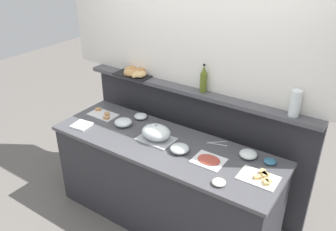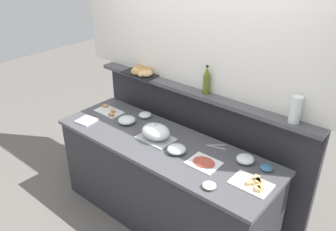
{
  "view_description": "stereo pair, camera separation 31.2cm",
  "coord_description": "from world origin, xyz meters",
  "px_view_note": "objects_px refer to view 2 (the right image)",
  "views": [
    {
      "loc": [
        1.56,
        -2.25,
        2.62
      ],
      "look_at": [
        -0.02,
        0.1,
        1.14
      ],
      "focal_mm": 37.53,
      "sensor_mm": 36.0,
      "label": 1
    },
    {
      "loc": [
        1.81,
        -2.06,
        2.62
      ],
      "look_at": [
        -0.02,
        0.1,
        1.14
      ],
      "focal_mm": 37.53,
      "sensor_mm": 36.0,
      "label": 2
    }
  ],
  "objects_px": {
    "glass_bowl_extra": "(145,115)",
    "serving_tongs": "(216,146)",
    "sandwich_platter_front": "(253,184)",
    "glass_bowl_large": "(177,149)",
    "condiment_bowl_red": "(209,185)",
    "cold_cuts_platter": "(204,163)",
    "sandwich_platter_side": "(109,111)",
    "olive_oil_bottle": "(207,81)",
    "serving_cloche": "(156,132)",
    "glass_bowl_small": "(245,159)",
    "condiment_bowl_cream": "(267,168)",
    "glass_bowl_medium": "(127,120)",
    "napkin_stack": "(86,121)",
    "bread_basket": "(142,71)",
    "water_carafe": "(296,110)"
  },
  "relations": [
    {
      "from": "glass_bowl_extra",
      "to": "serving_tongs",
      "type": "height_order",
      "value": "glass_bowl_extra"
    },
    {
      "from": "sandwich_platter_front",
      "to": "glass_bowl_large",
      "type": "distance_m",
      "value": 0.73
    },
    {
      "from": "condiment_bowl_red",
      "to": "serving_tongs",
      "type": "relative_size",
      "value": 0.6
    },
    {
      "from": "cold_cuts_platter",
      "to": "sandwich_platter_front",
      "type": "bearing_deg",
      "value": 1.77
    },
    {
      "from": "sandwich_platter_side",
      "to": "olive_oil_bottle",
      "type": "relative_size",
      "value": 1.1
    },
    {
      "from": "sandwich_platter_front",
      "to": "serving_cloche",
      "type": "height_order",
      "value": "serving_cloche"
    },
    {
      "from": "glass_bowl_small",
      "to": "condiment_bowl_cream",
      "type": "height_order",
      "value": "glass_bowl_small"
    },
    {
      "from": "glass_bowl_small",
      "to": "condiment_bowl_red",
      "type": "distance_m",
      "value": 0.47
    },
    {
      "from": "sandwich_platter_front",
      "to": "glass_bowl_medium",
      "type": "bearing_deg",
      "value": 177.6
    },
    {
      "from": "serving_cloche",
      "to": "glass_bowl_small",
      "type": "bearing_deg",
      "value": 14.23
    },
    {
      "from": "napkin_stack",
      "to": "olive_oil_bottle",
      "type": "relative_size",
      "value": 0.62
    },
    {
      "from": "sandwich_platter_side",
      "to": "glass_bowl_medium",
      "type": "bearing_deg",
      "value": -8.79
    },
    {
      "from": "glass_bowl_extra",
      "to": "sandwich_platter_side",
      "type": "bearing_deg",
      "value": -156.49
    },
    {
      "from": "sandwich_platter_side",
      "to": "sandwich_platter_front",
      "type": "bearing_deg",
      "value": -3.57
    },
    {
      "from": "serving_cloche",
      "to": "olive_oil_bottle",
      "type": "height_order",
      "value": "olive_oil_bottle"
    },
    {
      "from": "glass_bowl_extra",
      "to": "glass_bowl_large",
      "type": "bearing_deg",
      "value": -24.4
    },
    {
      "from": "glass_bowl_small",
      "to": "olive_oil_bottle",
      "type": "relative_size",
      "value": 0.56
    },
    {
      "from": "serving_cloche",
      "to": "napkin_stack",
      "type": "height_order",
      "value": "serving_cloche"
    },
    {
      "from": "sandwich_platter_front",
      "to": "serving_cloche",
      "type": "relative_size",
      "value": 0.91
    },
    {
      "from": "glass_bowl_large",
      "to": "bread_basket",
      "type": "relative_size",
      "value": 0.42
    },
    {
      "from": "water_carafe",
      "to": "olive_oil_bottle",
      "type": "bearing_deg",
      "value": 178.89
    },
    {
      "from": "glass_bowl_large",
      "to": "bread_basket",
      "type": "xyz_separation_m",
      "value": [
        -0.89,
        0.51,
        0.37
      ]
    },
    {
      "from": "glass_bowl_small",
      "to": "glass_bowl_extra",
      "type": "xyz_separation_m",
      "value": [
        -1.2,
        0.04,
        -0.0
      ]
    },
    {
      "from": "sandwich_platter_side",
      "to": "condiment_bowl_cream",
      "type": "distance_m",
      "value": 1.77
    },
    {
      "from": "sandwich_platter_side",
      "to": "bread_basket",
      "type": "xyz_separation_m",
      "value": [
        0.15,
        0.37,
        0.4
      ]
    },
    {
      "from": "olive_oil_bottle",
      "to": "condiment_bowl_cream",
      "type": "bearing_deg",
      "value": -17.51
    },
    {
      "from": "glass_bowl_small",
      "to": "bread_basket",
      "type": "bearing_deg",
      "value": 170.09
    },
    {
      "from": "sandwich_platter_front",
      "to": "glass_bowl_large",
      "type": "relative_size",
      "value": 1.82
    },
    {
      "from": "condiment_bowl_cream",
      "to": "sandwich_platter_side",
      "type": "bearing_deg",
      "value": -175.54
    },
    {
      "from": "glass_bowl_large",
      "to": "glass_bowl_small",
      "type": "height_order",
      "value": "glass_bowl_large"
    },
    {
      "from": "serving_tongs",
      "to": "glass_bowl_small",
      "type": "bearing_deg",
      "value": -7.61
    },
    {
      "from": "glass_bowl_medium",
      "to": "water_carafe",
      "type": "distance_m",
      "value": 1.63
    },
    {
      "from": "glass_bowl_extra",
      "to": "bread_basket",
      "type": "bearing_deg",
      "value": 137.32
    },
    {
      "from": "cold_cuts_platter",
      "to": "olive_oil_bottle",
      "type": "height_order",
      "value": "olive_oil_bottle"
    },
    {
      "from": "glass_bowl_small",
      "to": "water_carafe",
      "type": "xyz_separation_m",
      "value": [
        0.25,
        0.25,
        0.45
      ]
    },
    {
      "from": "sandwich_platter_side",
      "to": "serving_cloche",
      "type": "relative_size",
      "value": 0.89
    },
    {
      "from": "glass_bowl_large",
      "to": "olive_oil_bottle",
      "type": "relative_size",
      "value": 0.61
    },
    {
      "from": "glass_bowl_medium",
      "to": "condiment_bowl_red",
      "type": "xyz_separation_m",
      "value": [
        1.21,
        -0.3,
        -0.01
      ]
    },
    {
      "from": "glass_bowl_small",
      "to": "bread_basket",
      "type": "distance_m",
      "value": 1.49
    },
    {
      "from": "cold_cuts_platter",
      "to": "glass_bowl_large",
      "type": "height_order",
      "value": "glass_bowl_large"
    },
    {
      "from": "condiment_bowl_cream",
      "to": "water_carafe",
      "type": "relative_size",
      "value": 0.46
    },
    {
      "from": "condiment_bowl_cream",
      "to": "serving_tongs",
      "type": "bearing_deg",
      "value": 177.32
    },
    {
      "from": "serving_tongs",
      "to": "condiment_bowl_red",
      "type": "bearing_deg",
      "value": -61.53
    },
    {
      "from": "sandwich_platter_side",
      "to": "glass_bowl_extra",
      "type": "distance_m",
      "value": 0.41
    },
    {
      "from": "glass_bowl_large",
      "to": "olive_oil_bottle",
      "type": "distance_m",
      "value": 0.7
    },
    {
      "from": "water_carafe",
      "to": "glass_bowl_large",
      "type": "bearing_deg",
      "value": -146.9
    },
    {
      "from": "glass_bowl_medium",
      "to": "olive_oil_bottle",
      "type": "distance_m",
      "value": 0.9
    },
    {
      "from": "condiment_bowl_cream",
      "to": "glass_bowl_small",
      "type": "bearing_deg",
      "value": -174.15
    },
    {
      "from": "cold_cuts_platter",
      "to": "serving_cloche",
      "type": "height_order",
      "value": "serving_cloche"
    },
    {
      "from": "olive_oil_bottle",
      "to": "bread_basket",
      "type": "distance_m",
      "value": 0.82
    }
  ]
}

